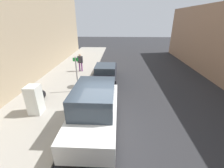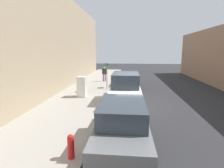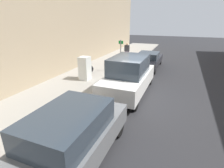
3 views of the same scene
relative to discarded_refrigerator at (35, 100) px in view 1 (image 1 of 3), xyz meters
name	(u,v)px [view 1 (image 1 of 3)]	position (x,y,z in m)	size (l,w,h in m)	color
ground_plane	(109,135)	(4.06, -1.46, -0.91)	(80.00, 80.00, 0.00)	#28282B
sidewalk_slab	(20,131)	(-0.08, -1.46, -0.85)	(4.45, 44.00, 0.12)	#9E998E
discarded_refrigerator	(35,100)	(0.00, 0.00, 0.00)	(0.65, 0.72, 1.58)	silver
manhole_cover	(72,87)	(0.93, 3.38, -0.78)	(0.70, 0.70, 0.02)	#47443F
street_sign_post	(77,72)	(1.61, 2.74, 0.60)	(0.36, 0.07, 2.48)	slate
trash_bag	(41,94)	(-0.48, 1.51, -0.49)	(0.60, 0.60, 0.60)	black
pedestrian_walking_far	(80,61)	(0.75, 7.15, 0.20)	(0.49, 0.23, 1.70)	#7A3D7F
parked_van_white	(95,108)	(3.38, -0.88, 0.13)	(2.04, 4.93, 2.12)	silver
parked_sedan_dark	(106,72)	(3.38, 5.09, -0.18)	(1.84, 4.65, 1.40)	black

